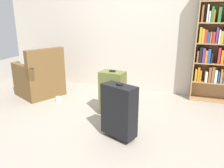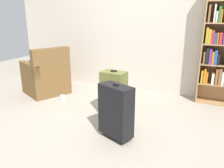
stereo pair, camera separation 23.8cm
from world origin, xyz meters
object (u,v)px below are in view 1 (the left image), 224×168
(armchair, at_px, (40,79))
(mug, at_px, (58,99))
(suitcase_black, at_px, (119,110))
(suitcase_olive, at_px, (112,92))

(armchair, relative_size, mug, 7.78)
(armchair, distance_m, suitcase_black, 2.11)
(mug, bearing_deg, suitcase_olive, -9.05)
(suitcase_black, bearing_deg, mug, 149.73)
(armchair, bearing_deg, suitcase_olive, -13.42)
(armchair, bearing_deg, mug, -22.23)
(armchair, height_order, suitcase_black, armchair)
(armchair, xyz_separation_m, mug, (0.49, -0.20, -0.27))
(suitcase_black, bearing_deg, armchair, 151.76)
(suitcase_olive, bearing_deg, suitcase_black, -64.24)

